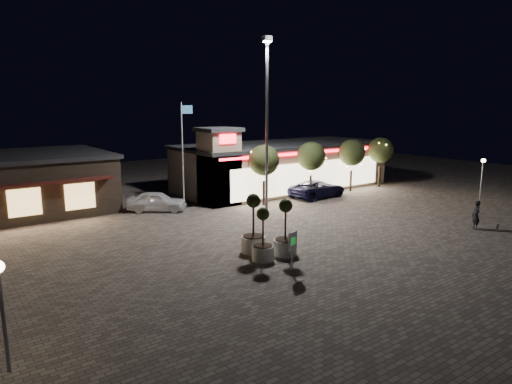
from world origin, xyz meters
TOP-DOWN VIEW (x-y plane):
  - ground at (0.00, 0.00)m, footprint 90.00×90.00m
  - retail_building at (9.51, 15.82)m, footprint 20.40×8.40m
  - floodlight_pole at (2.00, 8.00)m, footprint 0.60×0.40m
  - flagpole at (-1.90, 13.00)m, footprint 0.95×0.10m
  - lamp_post_east at (20.00, 2.00)m, footprint 0.36×0.36m
  - lamp_post_south at (-16.00, -3.00)m, footprint 0.36×0.36m
  - string_tree_a at (4.00, 11.00)m, footprint 2.42×2.42m
  - string_tree_b at (9.00, 11.00)m, footprint 2.42×2.42m
  - string_tree_c at (14.00, 11.00)m, footprint 2.42×2.42m
  - string_tree_d at (18.00, 11.00)m, footprint 2.42×2.42m
  - pickup_truck at (9.59, 10.74)m, footprint 5.52×2.84m
  - white_sedan at (-3.75, 14.00)m, footprint 4.61×3.96m
  - pedestrian at (10.66, -2.71)m, footprint 0.74×0.81m
  - dog at (11.57, -3.68)m, footprint 0.46×0.30m
  - planter_left at (-3.54, 1.86)m, footprint 1.31×1.31m
  - planter_mid at (-3.89, 0.53)m, footprint 1.13×1.13m
  - planter_right at (-2.43, 0.51)m, footprint 1.24×1.24m
  - valet_sign at (-3.88, -1.78)m, footprint 0.65×0.26m

SIDE VIEW (x-z plane):
  - ground at x=0.00m, z-range 0.00..0.00m
  - dog at x=11.57m, z-range 0.12..0.37m
  - pickup_truck at x=9.59m, z-range 0.00..1.49m
  - white_sedan at x=-3.75m, z-range 0.00..1.49m
  - planter_mid at x=-3.89m, z-range -0.53..2.24m
  - pedestrian at x=10.66m, z-range 0.00..1.85m
  - planter_right at x=-2.43m, z-range -0.58..2.46m
  - planter_left at x=-3.54m, z-range -0.62..2.61m
  - valet_sign at x=-3.88m, z-range 0.40..2.43m
  - retail_building at x=9.51m, z-range -0.84..5.26m
  - lamp_post_east at x=20.00m, z-range 0.72..4.20m
  - lamp_post_south at x=-16.00m, z-range 0.72..4.20m
  - string_tree_a at x=4.00m, z-range 1.17..5.95m
  - string_tree_b at x=9.00m, z-range 1.17..5.95m
  - string_tree_c at x=14.00m, z-range 1.17..5.95m
  - string_tree_d at x=18.00m, z-range 1.17..5.95m
  - flagpole at x=-1.90m, z-range 0.74..8.74m
  - floodlight_pole at x=2.00m, z-range 0.83..13.21m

